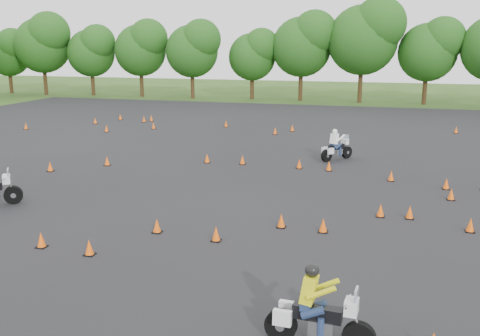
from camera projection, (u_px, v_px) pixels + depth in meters
name	position (u px, v px, depth m)	size (l,w,h in m)	color
ground	(208.00, 230.00, 17.79)	(140.00, 140.00, 0.00)	#2D5119
asphalt_pad	(252.00, 184.00, 23.42)	(62.00, 62.00, 0.00)	black
treeline	(350.00, 58.00, 49.46)	(86.91, 32.18, 10.96)	#1E4C15
traffic_cones	(254.00, 181.00, 23.03)	(36.47, 32.65, 0.45)	#F4580A
rider_yellow	(320.00, 308.00, 10.72)	(2.27, 0.70, 1.76)	yellow
rider_white	(337.00, 144.00, 28.09)	(2.15, 0.66, 1.66)	white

